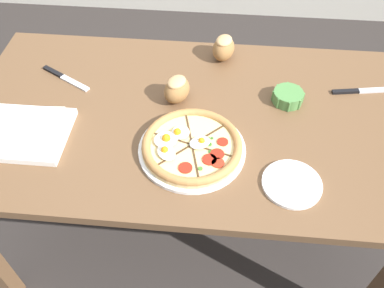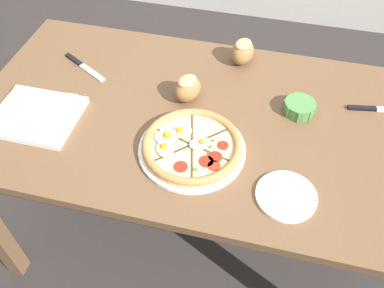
% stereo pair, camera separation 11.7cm
% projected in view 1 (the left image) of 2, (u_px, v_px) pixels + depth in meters
% --- Properties ---
extents(ground_plane, '(12.00, 12.00, 0.00)m').
position_uv_depth(ground_plane, '(189.00, 230.00, 1.83)').
color(ground_plane, '#2D2826').
extents(dining_table, '(1.44, 0.80, 0.72)m').
position_uv_depth(dining_table, '(188.00, 136.00, 1.36)').
color(dining_table, brown).
rests_on(dining_table, ground_plane).
extents(pizza, '(0.31, 0.31, 0.05)m').
position_uv_depth(pizza, '(192.00, 146.00, 1.18)').
color(pizza, white).
rests_on(pizza, dining_table).
extents(ramekin_bowl, '(0.10, 0.10, 0.04)m').
position_uv_depth(ramekin_bowl, '(288.00, 96.00, 1.32)').
color(ramekin_bowl, '#4C8442').
rests_on(ramekin_bowl, dining_table).
extents(napkin_folded, '(0.26, 0.22, 0.04)m').
position_uv_depth(napkin_folded, '(25.00, 132.00, 1.22)').
color(napkin_folded, silver).
rests_on(napkin_folded, dining_table).
extents(bread_piece_near, '(0.10, 0.12, 0.09)m').
position_uv_depth(bread_piece_near, '(224.00, 48.00, 1.45)').
color(bread_piece_near, olive).
rests_on(bread_piece_near, dining_table).
extents(bread_piece_mid, '(0.11, 0.12, 0.09)m').
position_uv_depth(bread_piece_mid, '(177.00, 89.00, 1.30)').
color(bread_piece_mid, olive).
rests_on(bread_piece_mid, dining_table).
extents(knife_main, '(0.22, 0.05, 0.01)m').
position_uv_depth(knife_main, '(363.00, 91.00, 1.36)').
color(knife_main, silver).
rests_on(knife_main, dining_table).
extents(knife_spare, '(0.19, 0.12, 0.01)m').
position_uv_depth(knife_spare, '(65.00, 78.00, 1.40)').
color(knife_spare, silver).
rests_on(knife_spare, dining_table).
extents(side_saucer, '(0.16, 0.16, 0.01)m').
position_uv_depth(side_saucer, '(292.00, 184.00, 1.11)').
color(side_saucer, white).
rests_on(side_saucer, dining_table).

